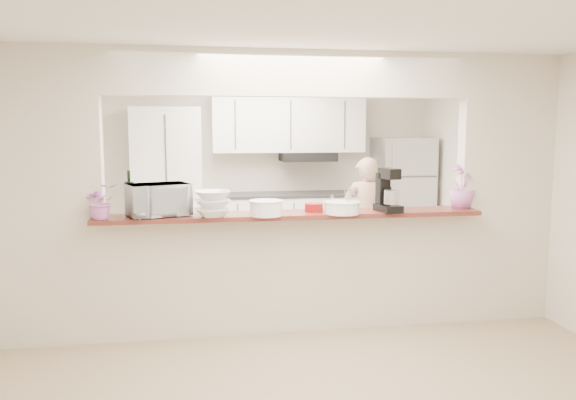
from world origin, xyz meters
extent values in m
plane|color=tan|center=(0.00, 0.00, 0.00)|extent=(6.00, 6.00, 0.00)
cube|color=beige|center=(0.00, 1.55, 0.01)|extent=(5.00, 2.90, 0.01)
cube|color=beige|center=(-2.05, 0.00, 1.25)|extent=(0.90, 0.15, 2.50)
cube|color=beige|center=(2.05, 0.00, 1.25)|extent=(0.90, 0.15, 2.50)
cube|color=beige|center=(0.00, 0.00, 2.30)|extent=(3.20, 0.15, 0.40)
cube|color=beige|center=(0.00, 0.00, 0.53)|extent=(3.20, 0.15, 1.05)
cube|color=maroon|center=(0.00, -0.05, 1.07)|extent=(3.40, 0.38, 0.04)
cube|color=white|center=(-1.20, 2.70, 1.05)|extent=(0.90, 0.60, 2.10)
cube|color=white|center=(0.45, 2.70, 0.45)|extent=(2.10, 0.60, 0.90)
cube|color=#2D2D2F|center=(0.45, 2.70, 0.92)|extent=(2.10, 0.62, 0.04)
cube|color=white|center=(0.45, 2.83, 1.88)|extent=(2.10, 0.35, 0.75)
cube|color=black|center=(0.70, 2.72, 1.44)|extent=(0.75, 0.45, 0.12)
cube|color=black|center=(1.20, 2.40, 0.50)|extent=(0.55, 0.02, 0.55)
cube|color=#B1B1B6|center=(2.05, 2.65, 0.85)|extent=(0.75, 0.70, 1.70)
imported|color=#CD6CB0|center=(-1.60, -0.15, 1.24)|extent=(0.34, 0.32, 0.29)
cylinder|color=black|center=(-1.40, 0.07, 1.22)|extent=(0.07, 0.07, 0.26)
cylinder|color=black|center=(-1.40, 0.07, 1.40)|extent=(0.02, 0.02, 0.09)
cylinder|color=black|center=(-1.40, 0.07, 1.23)|extent=(0.08, 0.08, 0.28)
cylinder|color=black|center=(-1.40, 0.07, 1.42)|extent=(0.03, 0.03, 0.10)
imported|color=#BBBBC0|center=(-1.15, -0.05, 1.23)|extent=(0.58, 0.48, 0.27)
imported|color=white|center=(-0.70, -0.17, 1.20)|extent=(0.34, 0.34, 0.22)
cylinder|color=white|center=(-0.25, -0.19, 1.15)|extent=(0.28, 0.28, 0.12)
cylinder|color=white|center=(-0.25, -0.19, 1.22)|extent=(0.29, 0.29, 0.01)
cylinder|color=white|center=(0.42, -0.19, 1.14)|extent=(0.30, 0.30, 0.10)
cylinder|color=white|center=(0.42, -0.19, 1.19)|extent=(0.31, 0.31, 0.01)
cylinder|color=maroon|center=(0.20, -0.03, 1.13)|extent=(0.16, 0.16, 0.08)
cylinder|color=beige|center=(0.40, 0.08, 1.13)|extent=(0.16, 0.16, 0.07)
cube|color=silver|center=(0.45, -0.15, 1.10)|extent=(0.28, 0.22, 0.02)
cube|color=white|center=(0.45, -0.15, 1.14)|extent=(0.13, 0.13, 0.06)
cube|color=black|center=(0.85, -0.15, 1.12)|extent=(0.21, 0.29, 0.06)
cube|color=black|center=(0.83, -0.06, 1.29)|extent=(0.13, 0.11, 0.28)
cube|color=black|center=(0.85, -0.16, 1.43)|extent=(0.15, 0.24, 0.09)
cylinder|color=#B7B7BC|center=(0.86, -0.20, 1.23)|extent=(0.13, 0.13, 0.12)
imported|color=#C369BE|center=(1.60, -0.04, 1.30)|extent=(0.31, 0.31, 0.42)
imported|color=tan|center=(1.20, 1.65, 0.74)|extent=(0.54, 0.36, 1.47)
camera|label=1|loc=(-0.84, -4.87, 1.83)|focal=35.00mm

